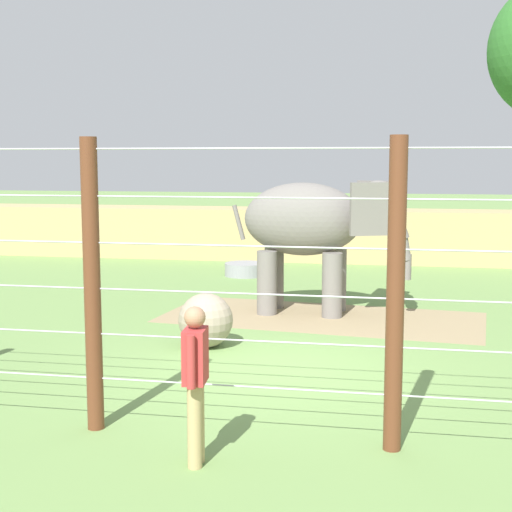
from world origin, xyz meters
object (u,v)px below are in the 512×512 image
Objects in this scene: elephant at (316,225)px; water_tub at (245,269)px; enrichment_ball at (206,320)px; zookeeper at (195,378)px.

water_tub is (-2.44, 4.59, -1.63)m from elephant.
enrichment_ball is 0.55× the size of zookeeper.
elephant is 8.01m from zookeeper.
water_tub is at bearing 96.90° from enrichment_ball.
water_tub is at bearing 99.45° from zookeeper.
water_tub is (-0.94, 7.77, -0.28)m from enrichment_ball.
enrichment_ball is at bearing 103.53° from zookeeper.
zookeeper reaches higher than enrichment_ball.
enrichment_ball is (-1.50, -3.18, -1.35)m from elephant.
elephant reaches higher than water_tub.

